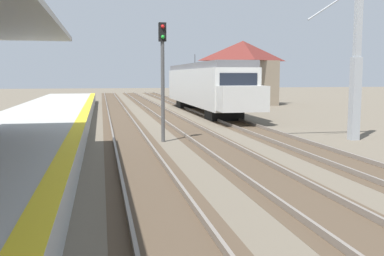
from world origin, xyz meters
The scene contains 7 objects.
track_pair_nearest_platform centered at (1.90, 20.00, 0.05)m, with size 2.34×120.00×0.16m.
track_pair_middle centered at (5.30, 20.00, 0.05)m, with size 2.34×120.00×0.16m.
track_pair_far_side centered at (8.70, 20.00, 0.05)m, with size 2.34×120.00×0.16m.
approaching_train centered at (8.70, 37.69, 2.18)m, with size 2.93×19.60×4.76m.
rail_signal_post centered at (3.34, 23.01, 3.19)m, with size 0.32×0.34×5.20m.
catenary_pylon_far_side centered at (11.65, 21.85, 3.60)m, with size 5.00×0.40×7.50m.
distant_trackside_house centered at (14.72, 46.87, 3.34)m, with size 6.60×5.28×6.40m.
Camera 1 is at (0.68, 3.56, 2.92)m, focal length 41.65 mm.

